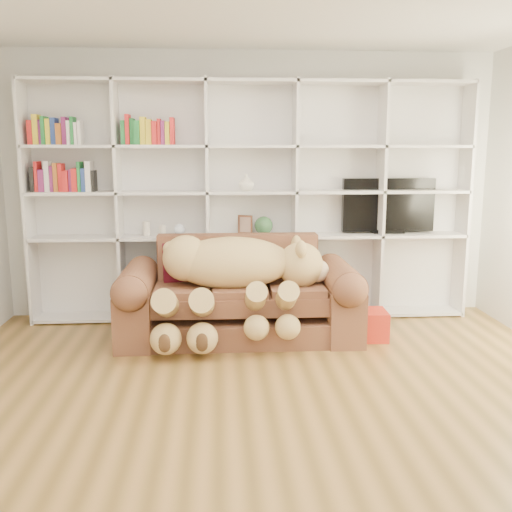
{
  "coord_description": "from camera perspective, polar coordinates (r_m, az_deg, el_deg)",
  "views": [
    {
      "loc": [
        -0.34,
        -3.44,
        1.72
      ],
      "look_at": [
        0.0,
        1.63,
        0.77
      ],
      "focal_mm": 40.0,
      "sensor_mm": 36.0,
      "label": 1
    }
  ],
  "objects": [
    {
      "name": "shelf_vase",
      "position": [
        5.76,
        -0.98,
        7.38
      ],
      "size": [
        0.2,
        0.2,
        0.16
      ],
      "primitive_type": "imported",
      "rotation": [
        0.0,
        0.0,
        0.37
      ],
      "color": "white",
      "rests_on": "bookshelf"
    },
    {
      "name": "snow_globe",
      "position": [
        5.81,
        -7.65,
        2.66
      ],
      "size": [
        0.11,
        0.11,
        0.11
      ],
      "primitive_type": "sphere",
      "color": "silver",
      "rests_on": "bookshelf"
    },
    {
      "name": "figurine_tall",
      "position": [
        5.84,
        -10.91,
        2.71
      ],
      "size": [
        0.09,
        0.09,
        0.14
      ],
      "primitive_type": "cylinder",
      "rotation": [
        0.0,
        0.0,
        0.41
      ],
      "color": "beige",
      "rests_on": "bookshelf"
    },
    {
      "name": "tv",
      "position": [
        6.08,
        13.07,
        4.88
      ],
      "size": [
        0.96,
        0.18,
        0.57
      ],
      "color": "black",
      "rests_on": "bookshelf"
    },
    {
      "name": "teddy_bear",
      "position": [
        5.06,
        -2.27,
        -1.84
      ],
      "size": [
        1.59,
        0.88,
        0.92
      ],
      "rotation": [
        0.0,
        0.0,
        -0.16
      ],
      "color": "tan",
      "rests_on": "sofa"
    },
    {
      "name": "gift_box",
      "position": [
        5.38,
        11.11,
        -6.75
      ],
      "size": [
        0.35,
        0.33,
        0.27
      ],
      "primitive_type": "cube",
      "rotation": [
        0.0,
        0.0,
        -0.04
      ],
      "color": "red",
      "rests_on": "floor"
    },
    {
      "name": "wall_front",
      "position": [
        1.06,
        15.1,
        -10.11
      ],
      "size": [
        5.0,
        0.02,
        2.7
      ],
      "primitive_type": "cube",
      "color": "silver",
      "rests_on": "floor"
    },
    {
      "name": "bookshelf",
      "position": [
        5.82,
        -2.87,
        6.5
      ],
      "size": [
        4.43,
        0.35,
        2.4
      ],
      "color": "silver",
      "rests_on": "floor"
    },
    {
      "name": "green_vase",
      "position": [
        5.81,
        0.77,
        3.07
      ],
      "size": [
        0.19,
        0.19,
        0.19
      ],
      "primitive_type": "sphere",
      "color": "#315F36",
      "rests_on": "bookshelf"
    },
    {
      "name": "floor",
      "position": [
        3.86,
        1.65,
        -15.87
      ],
      "size": [
        5.0,
        5.0,
        0.0
      ],
      "primitive_type": "plane",
      "color": "brown",
      "rests_on": "ground"
    },
    {
      "name": "figurine_short",
      "position": [
        5.83,
        -9.33,
        2.55
      ],
      "size": [
        0.07,
        0.07,
        0.11
      ],
      "primitive_type": "cylinder",
      "rotation": [
        0.0,
        0.0,
        -0.1
      ],
      "color": "beige",
      "rests_on": "bookshelf"
    },
    {
      "name": "picture_frame",
      "position": [
        5.8,
        -1.09,
        3.16
      ],
      "size": [
        0.15,
        0.09,
        0.19
      ],
      "primitive_type": "cube",
      "rotation": [
        0.0,
        0.0,
        -0.43
      ],
      "color": "#57301D",
      "rests_on": "bookshelf"
    },
    {
      "name": "sofa",
      "position": [
        5.3,
        -1.69,
        -4.43
      ],
      "size": [
        2.17,
        0.94,
        0.91
      ],
      "color": "brown",
      "rests_on": "floor"
    },
    {
      "name": "wall_back",
      "position": [
        5.96,
        -0.57,
        7.04
      ],
      "size": [
        5.0,
        0.02,
        2.7
      ],
      "primitive_type": "cube",
      "color": "silver",
      "rests_on": "floor"
    },
    {
      "name": "throw_pillow",
      "position": [
        5.39,
        -7.2,
        -0.81
      ],
      "size": [
        0.42,
        0.28,
        0.41
      ],
      "primitive_type": "cube",
      "rotation": [
        -0.24,
        0.0,
        0.16
      ],
      "color": "#500D16",
      "rests_on": "sofa"
    }
  ]
}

